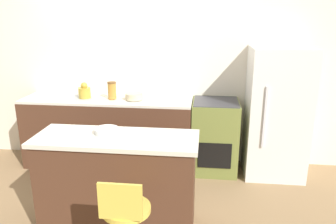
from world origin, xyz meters
The scene contains 10 objects.
ground_plane centered at (0.00, 0.00, 0.00)m, with size 14.00×14.00×0.00m, color #8E704C.
wall_back centered at (0.00, 0.64, 1.30)m, with size 8.00×0.06×2.60m.
back_counter centered at (-0.33, 0.31, 0.46)m, with size 2.21×0.59×0.93m.
kitchen_island centered at (0.15, -1.01, 0.46)m, with size 1.48×0.55×0.92m.
oven_range centered at (1.07, 0.31, 0.46)m, with size 0.58×0.60×0.93m.
refrigerator centered at (1.81, 0.29, 0.80)m, with size 0.72×0.64×1.61m.
kettle centered at (-0.62, 0.28, 1.01)m, with size 0.16×0.16×0.21m.
mixing_bowl centered at (0.03, 0.28, 0.97)m, with size 0.22×0.22×0.08m.
canister_jar centered at (-0.25, 0.28, 1.04)m, with size 0.11×0.11×0.22m.
fruit_bowl centered at (0.04, -0.94, 0.95)m, with size 0.22×0.22×0.05m.
Camera 1 is at (0.93, -3.68, 1.98)m, focal length 35.00 mm.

